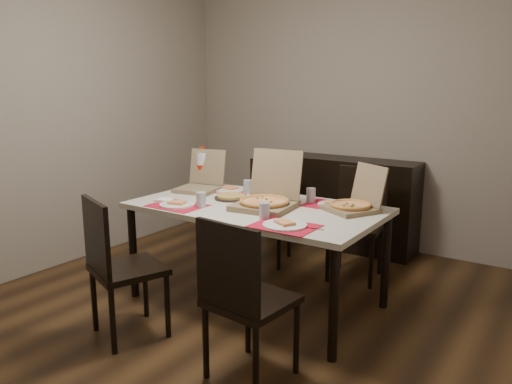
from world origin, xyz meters
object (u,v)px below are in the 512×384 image
Objects in this scene: chair_near_right at (243,295)px; chair_far_right at (358,218)px; sideboard at (341,202)px; chair_near_left at (117,262)px; soda_bottle at (203,169)px; dining_table at (256,214)px; chair_far_left at (268,206)px; pizza_box_center at (266,200)px; dip_bowl at (276,199)px.

chair_far_right is (-0.10, 1.84, 0.00)m from chair_near_right.
chair_near_left is (-0.39, -2.55, 0.06)m from sideboard.
chair_near_right is 1.00× the size of chair_far_right.
soda_bottle reaches higher than chair_near_right.
chair_far_left is (-0.45, 0.86, -0.17)m from dining_table.
chair_near_left reaches higher than dining_table.
chair_far_right is (0.84, 1.88, 0.00)m from chair_near_left.
chair_near_left is 1.93× the size of pizza_box_center.
dip_bowl is at bearing -116.79° from chair_far_right.
dining_table is at bearing -102.78° from dip_bowl.
pizza_box_center reaches higher than chair_near_right.
pizza_box_center is at bearing 115.25° from chair_near_right.
dining_table is at bearing -113.99° from chair_far_right.
chair_near_left is (-0.43, -0.95, -0.17)m from dining_table.
chair_far_right is (0.42, 0.94, -0.17)m from dining_table.
sideboard is at bearing 59.58° from soda_bottle.
chair_near_right is 1.84m from soda_bottle.
sideboard is 2.57m from chair_near_right.
dip_bowl is at bearing 104.20° from pizza_box_center.
sideboard is at bearing 61.25° from chair_far_left.
chair_near_left and chair_far_left have the same top height.
chair_near_left is 1.11m from pizza_box_center.
soda_bottle is (-0.34, -0.52, 0.39)m from chair_far_left.
soda_bottle is (-0.88, 0.36, 0.09)m from pizza_box_center.
soda_bottle reaches higher than dip_bowl.
soda_bottle reaches higher than chair_far_right.
sideboard is 3.12× the size of pizza_box_center.
chair_near_right is 2.02m from chair_far_left.
chair_far_left reaches higher than dip_bowl.
chair_far_left is (-0.97, 1.77, 0.00)m from chair_near_right.
chair_near_left is at bearing -114.37° from dining_table.
pizza_box_center is (-0.42, 0.89, 0.30)m from chair_near_right.
dip_bowl is (-0.47, 1.11, 0.25)m from chair_near_right.
pizza_box_center is (-0.31, -0.95, 0.30)m from chair_far_right.
dining_table is at bearing -23.55° from soda_bottle.
sideboard reaches higher than dip_bowl.
dining_table is (0.04, -1.60, 0.23)m from sideboard.
soda_bottle is (-0.35, 1.29, 0.39)m from chair_near_left.
chair_far_left reaches higher than dining_table.
dip_bowl is (0.47, 1.15, 0.25)m from chair_near_left.
chair_far_left is 1.93× the size of pizza_box_center.
dining_table is at bearing 170.29° from pizza_box_center.
dip_bowl is (0.49, -0.66, 0.25)m from chair_far_left.
soda_bottle is (-0.74, -1.26, 0.45)m from sideboard.
dip_bowl is at bearing -9.52° from soda_bottle.
pizza_box_center is at bearing -58.23° from chair_far_left.
chair_near_right is at bearing -61.40° from chair_far_left.
chair_near_right is 2.68× the size of soda_bottle.
chair_far_right is 1.39m from soda_bottle.
chair_far_left is 0.86m from chair_far_right.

